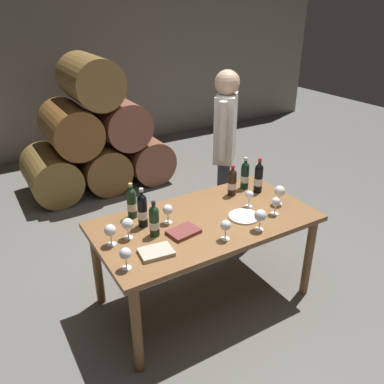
% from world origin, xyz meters
% --- Properties ---
extents(ground_plane, '(14.00, 14.00, 0.00)m').
position_xyz_m(ground_plane, '(0.00, 0.00, 0.00)').
color(ground_plane, '#66635E').
extents(cellar_back_wall, '(10.00, 0.24, 2.80)m').
position_xyz_m(cellar_back_wall, '(0.00, 4.20, 1.40)').
color(cellar_back_wall, gray).
rests_on(cellar_back_wall, ground_plane).
extents(barrel_stack, '(1.86, 0.90, 1.69)m').
position_xyz_m(barrel_stack, '(0.00, 2.60, 0.66)').
color(barrel_stack, brown).
rests_on(barrel_stack, ground_plane).
extents(dining_table, '(1.70, 0.90, 0.76)m').
position_xyz_m(dining_table, '(0.00, 0.00, 0.67)').
color(dining_table, brown).
rests_on(dining_table, ground_plane).
extents(wine_bottle_0, '(0.07, 0.07, 0.27)m').
position_xyz_m(wine_bottle_0, '(0.42, 0.24, 0.88)').
color(wine_bottle_0, black).
rests_on(wine_bottle_0, dining_table).
extents(wine_bottle_1, '(0.07, 0.07, 0.31)m').
position_xyz_m(wine_bottle_1, '(0.65, 0.17, 0.89)').
color(wine_bottle_1, black).
rests_on(wine_bottle_1, dining_table).
extents(wine_bottle_2, '(0.07, 0.07, 0.27)m').
position_xyz_m(wine_bottle_2, '(-0.43, 0.00, 0.88)').
color(wine_bottle_2, '#19381E').
rests_on(wine_bottle_2, dining_table).
extents(wine_bottle_3, '(0.07, 0.07, 0.31)m').
position_xyz_m(wine_bottle_3, '(-0.45, 0.16, 0.89)').
color(wine_bottle_3, black).
rests_on(wine_bottle_3, dining_table).
extents(wine_bottle_4, '(0.07, 0.07, 0.29)m').
position_xyz_m(wine_bottle_4, '(0.60, 0.29, 0.89)').
color(wine_bottle_4, black).
rests_on(wine_bottle_4, dining_table).
extents(wine_bottle_5, '(0.07, 0.07, 0.29)m').
position_xyz_m(wine_bottle_5, '(-0.46, 0.32, 0.88)').
color(wine_bottle_5, '#19381E').
rests_on(wine_bottle_5, dining_table).
extents(wine_glass_0, '(0.09, 0.09, 0.16)m').
position_xyz_m(wine_glass_0, '(0.65, -0.10, 0.88)').
color(wine_glass_0, white).
rests_on(wine_glass_0, dining_table).
extents(wine_glass_1, '(0.09, 0.09, 0.16)m').
position_xyz_m(wine_glass_1, '(0.26, -0.33, 0.87)').
color(wine_glass_1, white).
rests_on(wine_glass_1, dining_table).
extents(wine_glass_2, '(0.08, 0.08, 0.15)m').
position_xyz_m(wine_glass_2, '(-0.27, 0.10, 0.87)').
color(wine_glass_2, white).
rests_on(wine_glass_2, dining_table).
extents(wine_glass_3, '(0.08, 0.08, 0.16)m').
position_xyz_m(wine_glass_3, '(-0.74, 0.04, 0.87)').
color(wine_glass_3, white).
rests_on(wine_glass_3, dining_table).
extents(wine_glass_4, '(0.08, 0.08, 0.15)m').
position_xyz_m(wine_glass_4, '(-0.03, -0.30, 0.87)').
color(wine_glass_4, white).
rests_on(wine_glass_4, dining_table).
extents(wine_glass_5, '(0.08, 0.08, 0.16)m').
position_xyz_m(wine_glass_5, '(-0.61, 0.06, 0.87)').
color(wine_glass_5, white).
rests_on(wine_glass_5, dining_table).
extents(wine_glass_6, '(0.07, 0.07, 0.15)m').
position_xyz_m(wine_glass_6, '(0.51, -0.21, 0.86)').
color(wine_glass_6, white).
rests_on(wine_glass_6, dining_table).
extents(wine_glass_7, '(0.08, 0.08, 0.15)m').
position_xyz_m(wine_glass_7, '(-0.75, -0.26, 0.87)').
color(wine_glass_7, white).
rests_on(wine_glass_7, dining_table).
extents(wine_glass_8, '(0.07, 0.07, 0.14)m').
position_xyz_m(wine_glass_8, '(0.41, -0.01, 0.86)').
color(wine_glass_8, white).
rests_on(wine_glass_8, dining_table).
extents(tasting_notebook, '(0.24, 0.18, 0.03)m').
position_xyz_m(tasting_notebook, '(-0.53, -0.21, 0.77)').
color(tasting_notebook, '#B2A893').
rests_on(tasting_notebook, dining_table).
extents(leather_ledger, '(0.24, 0.19, 0.03)m').
position_xyz_m(leather_ledger, '(-0.24, -0.09, 0.77)').
color(leather_ledger, brown).
rests_on(leather_ledger, dining_table).
extents(serving_plate, '(0.24, 0.24, 0.01)m').
position_xyz_m(serving_plate, '(0.27, -0.13, 0.77)').
color(serving_plate, white).
rests_on(serving_plate, dining_table).
extents(sommelier_presenting, '(0.36, 0.38, 1.72)m').
position_xyz_m(sommelier_presenting, '(0.70, 0.75, 1.04)').
color(sommelier_presenting, '#383842').
rests_on(sommelier_presenting, ground_plane).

